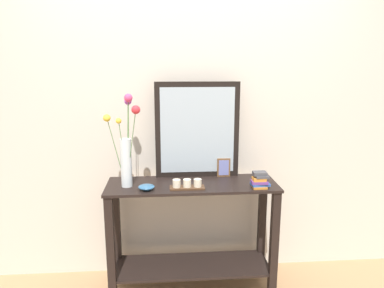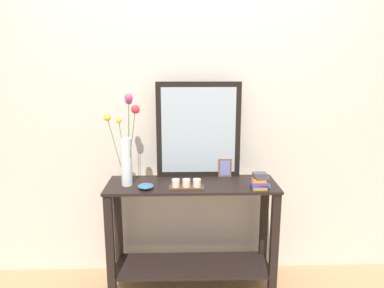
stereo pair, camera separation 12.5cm
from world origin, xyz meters
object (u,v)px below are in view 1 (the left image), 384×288
console_table (192,227)px  book_stack (260,180)px  picture_frame_small (224,167)px  decorative_bowl (146,187)px  mirror_leaning (197,130)px  tall_vase_left (126,149)px  candle_tray (187,185)px

console_table → book_stack: book_stack is taller
picture_frame_small → decorative_bowl: (-0.58, -0.27, -0.05)m
mirror_leaning → picture_frame_small: bearing=-5.9°
decorative_bowl → tall_vase_left: bearing=147.2°
picture_frame_small → book_stack: picture_frame_small is taller
candle_tray → book_stack: 0.51m
mirror_leaning → book_stack: 0.60m
console_table → book_stack: (0.47, -0.13, 0.40)m
mirror_leaning → decorative_bowl: size_ratio=6.42×
tall_vase_left → candle_tray: size_ratio=2.70×
mirror_leaning → candle_tray: mirror_leaning is taller
mirror_leaning → candle_tray: size_ratio=2.99×
decorative_bowl → console_table: bearing=19.5°
console_table → decorative_bowl: 0.51m
picture_frame_small → tall_vase_left: bearing=-166.2°
candle_tray → book_stack: (0.51, -0.02, 0.02)m
tall_vase_left → picture_frame_small: (0.72, 0.18, -0.20)m
tall_vase_left → decorative_bowl: 0.30m
tall_vase_left → picture_frame_small: size_ratio=4.58×
console_table → mirror_leaning: size_ratio=1.71×
candle_tray → book_stack: bearing=-2.4°
console_table → tall_vase_left: bearing=-176.8°
mirror_leaning → decorative_bowl: bearing=-142.8°
mirror_leaning → book_stack: bearing=-35.8°
mirror_leaning → book_stack: (0.42, -0.30, -0.31)m
console_table → picture_frame_small: size_ratio=8.67×
console_table → book_stack: size_ratio=9.34×
book_stack → picture_frame_small: bearing=127.1°
candle_tray → picture_frame_small: picture_frame_small is taller
candle_tray → decorative_bowl: (-0.28, -0.01, -0.01)m
decorative_bowl → book_stack: bearing=-0.8°
mirror_leaning → decorative_bowl: (-0.38, -0.29, -0.34)m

